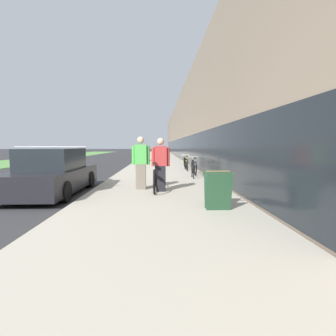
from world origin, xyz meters
name	(u,v)px	position (x,y,z in m)	size (l,w,h in m)	color
sidewalk_slab	(159,160)	(6.26, 21.00, 0.06)	(4.59, 70.00, 0.11)	#B2AA99
storefront_facade	(214,130)	(13.59, 29.00, 3.64)	(10.01, 70.00, 7.29)	gray
lawn_strip	(42,159)	(-7.26, 25.00, 0.01)	(5.79, 70.00, 0.03)	#5B9347
tandem_bicycle	(155,178)	(6.07, 2.96, 0.51)	(0.52, 2.38, 0.95)	black
person_rider	(161,165)	(6.27, 2.68, 0.97)	(0.58, 0.23, 1.72)	black
person_bystander	(141,163)	(5.61, 3.10, 1.00)	(0.60, 0.24, 1.77)	#756B5B
bike_rack_hoop	(193,167)	(7.75, 6.04, 0.62)	(0.05, 0.60, 0.84)	black
cruiser_bike_nearest	(194,167)	(8.00, 7.52, 0.49)	(0.52, 1.80, 0.89)	black
cruiser_bike_middle	(186,164)	(7.85, 9.95, 0.49)	(0.52, 1.79, 0.88)	black
cruiser_bike_farthest	(185,162)	(8.00, 11.98, 0.47)	(0.52, 1.70, 0.85)	black
sandwich_board_sign	(218,190)	(7.58, 0.23, 0.56)	(0.56, 0.56, 0.90)	#23472D
parked_sedan_curbside	(53,174)	(2.76, 2.92, 0.67)	(1.90, 4.43, 1.55)	black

